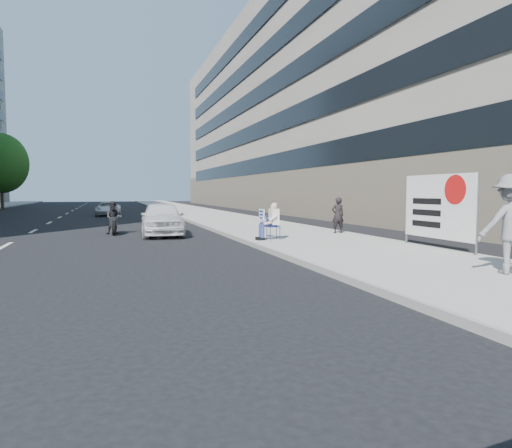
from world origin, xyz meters
name	(u,v)px	position (x,y,z in m)	size (l,w,h in m)	color
ground	(260,276)	(0.00, 0.00, 0.00)	(160.00, 160.00, 0.00)	black
near_sidewalk	(222,218)	(4.00, 20.00, 0.07)	(5.00, 120.00, 0.15)	#98968F
near_building	(322,108)	(17.00, 32.00, 10.00)	(14.00, 70.00, 20.00)	gray
tree_far_e	(1,163)	(-13.70, 44.00, 4.78)	(5.40, 5.40, 7.89)	#382616
seated_protester	(270,219)	(2.29, 5.80, 0.87)	(0.83, 1.12, 1.31)	navy
jogger	(511,224)	(4.75, -2.03, 1.18)	(1.33, 0.76, 2.05)	slate
pedestrian_woman	(338,215)	(5.80, 7.39, 0.88)	(0.53, 0.35, 1.46)	black
protest_banner	(438,207)	(6.18, 1.88, 1.40)	(0.08, 3.06, 2.20)	#4C4C4C
white_sedan_near	(162,218)	(-1.00, 10.15, 0.72)	(1.70, 4.22, 1.44)	silver
white_sedan_far	(108,209)	(-3.18, 27.37, 0.53)	(1.76, 3.81, 1.06)	white
motorcycle	(114,220)	(-2.93, 11.30, 0.64)	(0.74, 2.05, 1.42)	black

